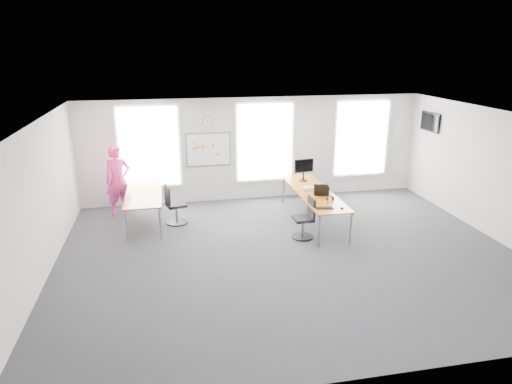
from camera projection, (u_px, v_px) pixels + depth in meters
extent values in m
plane|color=#29292E|center=(289.00, 254.00, 10.06)|extent=(10.00, 10.00, 0.00)
plane|color=white|center=(293.00, 119.00, 9.14)|extent=(10.00, 10.00, 0.00)
plane|color=silver|center=(255.00, 149.00, 13.33)|extent=(10.00, 0.00, 10.00)
plane|color=silver|center=(374.00, 282.00, 5.87)|extent=(10.00, 0.00, 10.00)
plane|color=silver|center=(37.00, 205.00, 8.67)|extent=(0.00, 10.00, 10.00)
plane|color=silver|center=(500.00, 177.00, 10.53)|extent=(0.00, 10.00, 10.00)
cube|color=silver|center=(149.00, 147.00, 12.68)|extent=(1.60, 0.06, 2.20)
cube|color=silver|center=(265.00, 142.00, 13.30)|extent=(1.60, 0.06, 2.20)
cube|color=silver|center=(361.00, 138.00, 13.85)|extent=(1.60, 0.06, 2.20)
cube|color=orange|center=(314.00, 192.00, 11.75)|extent=(0.88, 3.30, 0.03)
cylinder|color=gray|center=(319.00, 231.00, 10.32)|extent=(0.06, 0.06, 0.77)
cylinder|color=gray|center=(351.00, 229.00, 10.46)|extent=(0.06, 0.06, 0.77)
cylinder|color=gray|center=(284.00, 189.00, 13.29)|extent=(0.06, 0.06, 0.77)
cylinder|color=gray|center=(309.00, 188.00, 13.43)|extent=(0.06, 0.06, 0.77)
cube|color=orange|center=(144.00, 194.00, 11.54)|extent=(0.89, 2.23, 0.03)
cylinder|color=gray|center=(126.00, 226.00, 10.61)|extent=(0.06, 0.06, 0.78)
cylinder|color=gray|center=(160.00, 223.00, 10.76)|extent=(0.06, 0.06, 0.78)
cylinder|color=gray|center=(132.00, 197.00, 12.58)|extent=(0.06, 0.06, 0.78)
cylinder|color=gray|center=(160.00, 196.00, 12.73)|extent=(0.06, 0.06, 0.78)
cylinder|color=black|center=(302.00, 237.00, 10.95)|extent=(0.53, 0.53, 0.03)
cylinder|color=gray|center=(303.00, 228.00, 10.88)|extent=(0.06, 0.06, 0.43)
cube|color=black|center=(303.00, 219.00, 10.81)|extent=(0.47, 0.47, 0.07)
cube|color=black|center=(311.00, 207.00, 10.77)|extent=(0.07, 0.43, 0.46)
cylinder|color=black|center=(177.00, 222.00, 11.84)|extent=(0.55, 0.55, 0.03)
cylinder|color=gray|center=(177.00, 214.00, 11.76)|extent=(0.06, 0.06, 0.44)
cube|color=black|center=(176.00, 205.00, 11.69)|extent=(0.56, 0.56, 0.07)
cube|color=black|center=(167.00, 195.00, 11.52)|extent=(0.15, 0.44, 0.48)
imported|color=#D93281|center=(118.00, 180.00, 12.22)|extent=(0.81, 0.67, 1.89)
cube|color=white|center=(208.00, 150.00, 13.03)|extent=(1.20, 0.03, 0.90)
cylinder|color=gray|center=(208.00, 122.00, 12.79)|extent=(0.30, 0.04, 0.30)
cube|color=black|center=(430.00, 122.00, 13.07)|extent=(0.06, 0.90, 0.55)
cube|color=black|center=(325.00, 208.00, 10.53)|extent=(0.42, 0.23, 0.02)
ellipsoid|color=black|center=(342.00, 208.00, 10.50)|extent=(0.08, 0.12, 0.04)
cylinder|color=black|center=(328.00, 203.00, 10.88)|extent=(0.07, 0.07, 0.01)
cylinder|color=black|center=(327.00, 199.00, 11.05)|extent=(0.04, 0.09, 0.09)
cylinder|color=black|center=(333.00, 198.00, 11.08)|extent=(0.04, 0.09, 0.09)
cylinder|color=gold|center=(327.00, 199.00, 11.05)|extent=(0.01, 0.09, 0.09)
cube|color=black|center=(330.00, 197.00, 11.05)|extent=(0.16, 0.02, 0.01)
cube|color=black|center=(321.00, 190.00, 11.39)|extent=(0.36, 0.19, 0.29)
cube|color=orange|center=(322.00, 191.00, 11.32)|extent=(0.34, 0.20, 0.26)
cube|color=black|center=(322.00, 191.00, 11.30)|extent=(0.36, 0.20, 0.28)
cube|color=beige|center=(308.00, 189.00, 11.81)|extent=(0.31, 0.24, 0.10)
cylinder|color=black|center=(303.00, 180.00, 12.68)|extent=(0.23, 0.23, 0.02)
cylinder|color=black|center=(303.00, 176.00, 12.64)|extent=(0.05, 0.05, 0.23)
cube|color=black|center=(304.00, 166.00, 12.53)|extent=(0.56, 0.11, 0.37)
cube|color=black|center=(304.00, 166.00, 12.51)|extent=(0.51, 0.07, 0.33)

